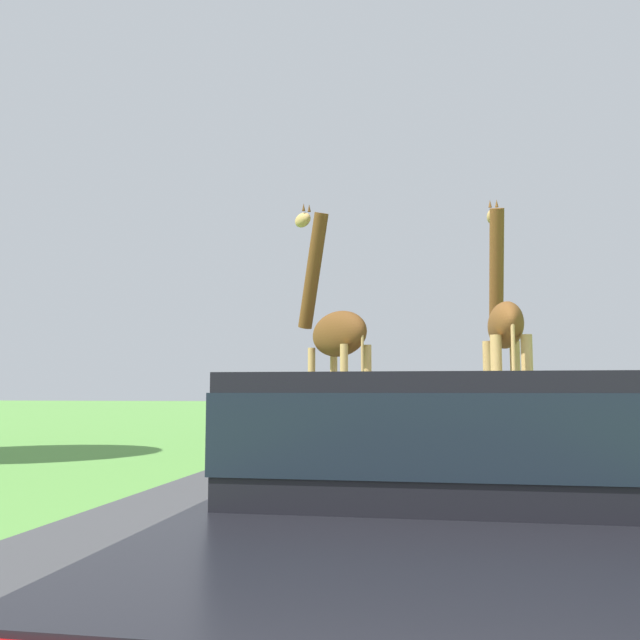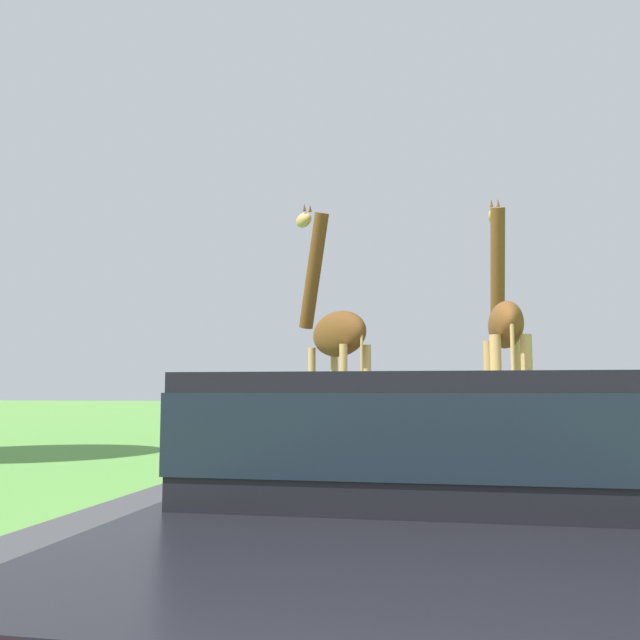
# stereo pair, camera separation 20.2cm
# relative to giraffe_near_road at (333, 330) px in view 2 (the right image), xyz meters

# --- Properties ---
(road) EXTENTS (7.42, 120.00, 0.00)m
(road) POSITION_rel_giraffe_near_road_xyz_m (1.81, 16.62, -2.46)
(road) COLOR #424244
(road) RESTS_ON ground
(giraffe_near_road) EXTENTS (1.97, 2.36, 5.21)m
(giraffe_near_road) POSITION_rel_giraffe_near_road_xyz_m (0.00, 0.00, 0.00)
(giraffe_near_road) COLOR tan
(giraffe_near_road) RESTS_ON ground
(giraffe_companion) EXTENTS (0.78, 2.98, 5.21)m
(giraffe_companion) POSITION_rel_giraffe_near_road_xyz_m (3.15, -0.04, -0.09)
(giraffe_companion) COLOR tan
(giraffe_companion) RESTS_ON ground
(car_lead_maroon) EXTENTS (1.98, 4.33, 1.39)m
(car_lead_maroon) POSITION_rel_giraffe_near_road_xyz_m (2.02, -9.38, -1.72)
(car_lead_maroon) COLOR black
(car_lead_maroon) RESTS_ON ground
(car_queue_right) EXTENTS (1.76, 4.68, 1.25)m
(car_queue_right) POSITION_rel_giraffe_near_road_xyz_m (1.09, 10.54, -1.78)
(car_queue_right) COLOR #561914
(car_queue_right) RESTS_ON ground
(car_queue_left) EXTENTS (1.88, 4.22, 1.32)m
(car_queue_left) POSITION_rel_giraffe_near_road_xyz_m (2.49, -3.73, -1.74)
(car_queue_left) COLOR silver
(car_queue_left) RESTS_ON ground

